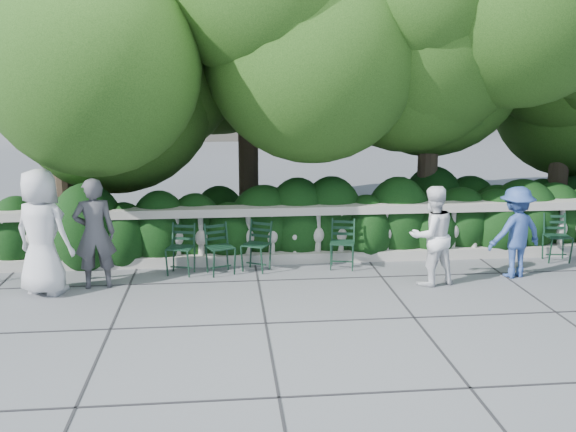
{
  "coord_description": "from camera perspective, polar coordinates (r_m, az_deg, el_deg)",
  "views": [
    {
      "loc": [
        -1.01,
        -8.91,
        3.18
      ],
      "look_at": [
        0.0,
        1.0,
        1.0
      ],
      "focal_mm": 40.0,
      "sensor_mm": 36.0,
      "label": 1
    }
  ],
  "objects": [
    {
      "name": "person_older_blue",
      "position": [
        10.87,
        19.58,
        -1.36
      ],
      "size": [
        1.06,
        0.77,
        1.47
      ],
      "primitive_type": "imported",
      "rotation": [
        0.0,
        0.0,
        3.4
      ],
      "color": "#2D4889",
      "rests_on": "ground"
    },
    {
      "name": "person_businessman",
      "position": [
        10.07,
        -21.03,
        -1.35
      ],
      "size": [
        1.08,
        0.93,
        1.88
      ],
      "primitive_type": "imported",
      "rotation": [
        0.0,
        0.0,
        2.71
      ],
      "color": "silver",
      "rests_on": "ground"
    },
    {
      "name": "chair_f",
      "position": [
        12.09,
        22.95,
        -3.9
      ],
      "size": [
        0.48,
        0.52,
        0.84
      ],
      "primitive_type": null,
      "rotation": [
        0.0,
        0.0,
        -0.1
      ],
      "color": "black",
      "rests_on": "ground"
    },
    {
      "name": "person_woman_grey",
      "position": [
        10.12,
        -16.82,
        -1.48
      ],
      "size": [
        0.68,
        0.51,
        1.7
      ],
      "primitive_type": "imported",
      "rotation": [
        0.0,
        0.0,
        3.32
      ],
      "color": "#444348",
      "rests_on": "ground"
    },
    {
      "name": "shrub_hedge",
      "position": [
        12.36,
        -0.94,
        -2.56
      ],
      "size": [
        15.0,
        2.6,
        1.7
      ],
      "primitive_type": null,
      "color": "black",
      "rests_on": "ground"
    },
    {
      "name": "ground",
      "position": [
        9.51,
        0.61,
        -7.19
      ],
      "size": [
        90.0,
        90.0,
        0.0
      ],
      "primitive_type": "plane",
      "color": "#55575D",
      "rests_on": "ground"
    },
    {
      "name": "chair_a",
      "position": [
        10.56,
        -9.71,
        -5.35
      ],
      "size": [
        0.55,
        0.58,
        0.84
      ],
      "primitive_type": null,
      "rotation": [
        0.0,
        0.0,
        -0.26
      ],
      "color": "black",
      "rests_on": "ground"
    },
    {
      "name": "person_casual_man",
      "position": [
        10.1,
        12.67,
        -1.72
      ],
      "size": [
        0.89,
        0.77,
        1.55
      ],
      "primitive_type": "imported",
      "rotation": [
        0.0,
        0.0,
        3.42
      ],
      "color": "white",
      "rests_on": "ground"
    },
    {
      "name": "chair_e",
      "position": [
        10.77,
        4.77,
        -4.87
      ],
      "size": [
        0.54,
        0.57,
        0.84
      ],
      "primitive_type": null,
      "rotation": [
        0.0,
        0.0,
        -0.23
      ],
      "color": "black",
      "rests_on": "ground"
    },
    {
      "name": "balustrade",
      "position": [
        11.08,
        -0.42,
        -1.72
      ],
      "size": [
        12.0,
        0.44,
        1.0
      ],
      "color": "#9E998E",
      "rests_on": "ground"
    },
    {
      "name": "chair_b",
      "position": [
        10.51,
        -5.7,
        -5.33
      ],
      "size": [
        0.58,
        0.6,
        0.84
      ],
      "primitive_type": null,
      "rotation": [
        0.0,
        0.0,
        0.36
      ],
      "color": "black",
      "rests_on": "ground"
    },
    {
      "name": "chair_c",
      "position": [
        10.63,
        -3.16,
        -5.07
      ],
      "size": [
        0.61,
        0.63,
        0.84
      ],
      "primitive_type": null,
      "rotation": [
        0.0,
        0.0,
        -0.49
      ],
      "color": "black",
      "rests_on": "ground"
    },
    {
      "name": "tree_canopy",
      "position": [
        12.24,
        2.24,
        15.99
      ],
      "size": [
        15.04,
        6.52,
        6.78
      ],
      "color": "#3F3023",
      "rests_on": "ground"
    }
  ]
}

